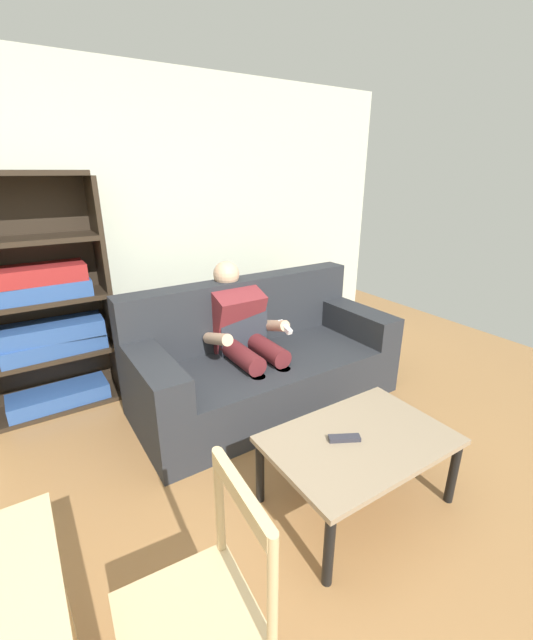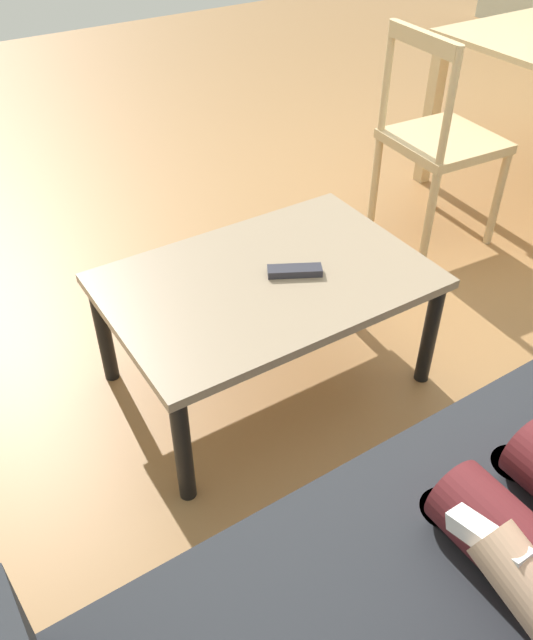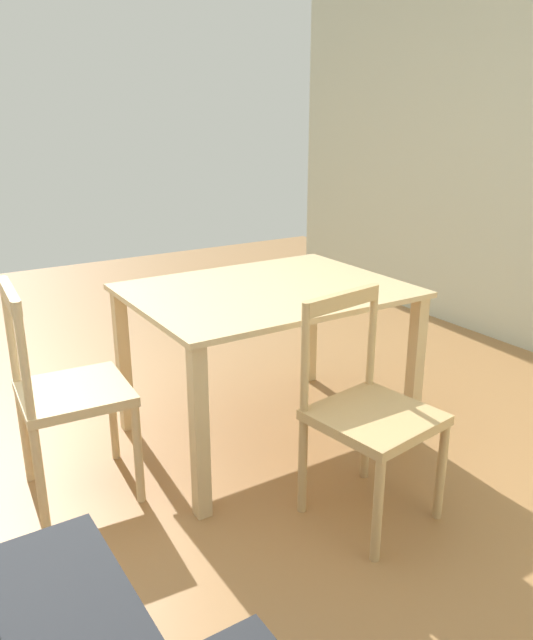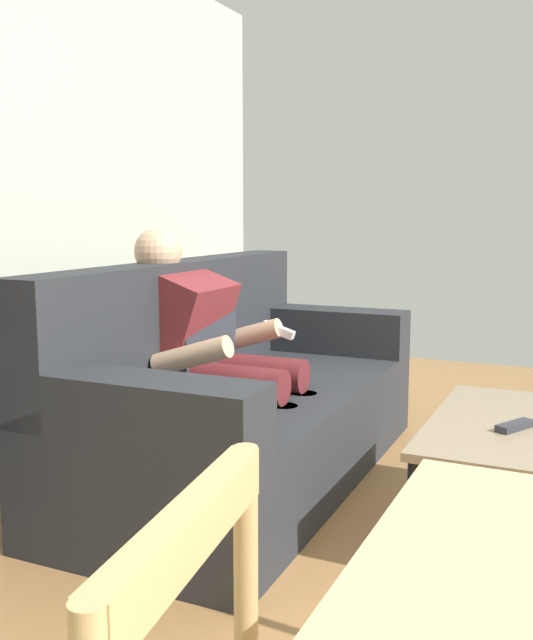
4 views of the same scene
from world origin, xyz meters
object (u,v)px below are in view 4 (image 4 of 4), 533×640
Objects in this scene: person_lounging at (213,353)px; tv_remote at (515,426)px; coffee_table at (527,438)px; couch at (237,402)px.

person_lounging is 1.26m from tv_remote.
person_lounging is at bearing 23.99° from tv_remote.
person_lounging reaches higher than tv_remote.
coffee_table is 0.11m from tv_remote.
tv_remote is (-0.08, 0.03, 0.06)m from coffee_table.
person_lounging is 1.30m from coffee_table.
couch is 1.25m from coffee_table.
person_lounging is 6.57× the size of tv_remote.
couch is at bearing 17.92° from tv_remote.
coffee_table is (-0.14, -1.24, 0.04)m from couch.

